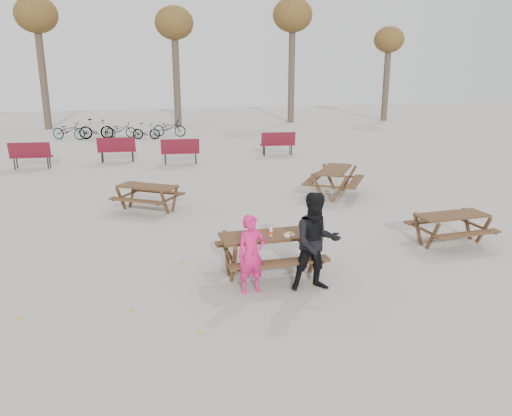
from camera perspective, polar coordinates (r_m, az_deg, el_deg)
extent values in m
plane|color=gray|center=(9.37, 1.57, -7.51)|extent=(80.00, 80.00, 0.00)
cube|color=#3D2216|center=(9.10, 1.61, -3.16)|extent=(1.80, 0.70, 0.05)
cube|color=#3D2216|center=(8.67, 2.72, -6.28)|extent=(1.80, 0.25, 0.05)
cube|color=#3D2216|center=(9.74, 0.60, -3.73)|extent=(1.80, 0.25, 0.05)
cylinder|color=#3D2216|center=(8.79, -2.58, -6.55)|extent=(0.08, 0.08, 0.73)
cylinder|color=#3D2216|center=(9.33, -3.37, -5.20)|extent=(0.08, 0.08, 0.73)
cylinder|color=#3D2216|center=(9.20, 6.63, -5.61)|extent=(0.08, 0.08, 0.73)
cylinder|color=#3D2216|center=(9.72, 5.35, -4.38)|extent=(0.08, 0.08, 0.73)
cube|color=white|center=(9.00, 3.82, -3.13)|extent=(0.18, 0.11, 0.03)
ellipsoid|color=tan|center=(8.98, 3.83, -2.87)|extent=(0.14, 0.06, 0.05)
cylinder|color=silver|center=(8.98, 1.72, -2.74)|extent=(0.06, 0.06, 0.15)
cylinder|color=#EB400C|center=(8.99, 1.72, -2.85)|extent=(0.07, 0.07, 0.05)
cylinder|color=white|center=(8.96, 1.72, -2.22)|extent=(0.03, 0.03, 0.02)
imported|color=#D41A64|center=(8.39, -0.53, -5.32)|extent=(0.53, 0.38, 1.36)
imported|color=black|center=(8.49, 6.92, -3.91)|extent=(0.88, 0.71, 1.72)
imported|color=black|center=(28.71, -20.62, 8.29)|extent=(1.93, 1.32, 0.96)
imported|color=black|center=(28.46, -17.80, 8.61)|extent=(1.84, 0.66, 1.09)
imported|color=black|center=(28.57, -15.23, 8.62)|extent=(1.69, 0.63, 0.88)
imported|color=black|center=(27.65, -12.44, 8.58)|extent=(1.53, 0.77, 0.88)
imported|color=black|center=(28.57, -9.87, 9.03)|extent=(1.96, 1.29, 0.97)
cylinder|color=#382B21|center=(34.07, -23.16, 13.57)|extent=(0.44, 0.44, 6.30)
ellipsoid|color=brown|center=(34.20, -23.84, 19.58)|extent=(2.52, 2.52, 2.14)
cylinder|color=#382B21|center=(32.94, -9.07, 14.26)|extent=(0.44, 0.44, 5.95)
ellipsoid|color=brown|center=(33.05, -9.33, 20.16)|extent=(2.38, 2.38, 2.02)
cylinder|color=#382B21|center=(35.65, 4.08, 15.07)|extent=(0.44, 0.44, 6.65)
ellipsoid|color=brown|center=(35.81, 4.20, 21.16)|extent=(2.66, 2.66, 2.26)
cylinder|color=#382B21|center=(38.04, 14.64, 13.60)|extent=(0.44, 0.44, 5.25)
ellipsoid|color=brown|center=(38.08, 14.96, 18.11)|extent=(2.10, 2.10, 1.79)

